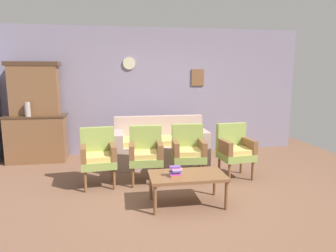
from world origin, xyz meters
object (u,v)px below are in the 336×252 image
floral_couch (161,147)px  armchair_near_cabinet (98,154)px  vase_on_cabinet (28,109)px  armchair_by_doorway (235,148)px  coffee_table (187,177)px  armchair_near_couch_end (188,149)px  side_cabinet (37,138)px  book_stack_on_table (176,171)px  armchair_row_middle (146,152)px

floral_couch → armchair_near_cabinet: same height
vase_on_cabinet → floral_couch: bearing=-8.5°
armchair_by_doorway → coffee_table: bearing=-137.7°
vase_on_cabinet → armchair_by_doorway: (3.61, -1.36, -0.57)m
coffee_table → armchair_near_couch_end: bearing=76.0°
side_cabinet → floral_couch: bearing=-13.1°
armchair_near_cabinet → floral_couch: bearing=42.4°
vase_on_cabinet → book_stack_on_table: size_ratio=1.72×
armchair_near_couch_end → armchair_by_doorway: bearing=-3.5°
armchair_near_cabinet → coffee_table: size_ratio=0.90×
armchair_near_couch_end → coffee_table: bearing=-104.0°
floral_couch → armchair_by_doorway: bearing=-41.2°
side_cabinet → armchair_row_middle: bearing=-37.2°
armchair_near_couch_end → armchair_by_doorway: (0.79, -0.05, 0.00)m
armchair_by_doorway → book_stack_on_table: armchair_by_doorway is taller
side_cabinet → armchair_by_doorway: side_cabinet is taller
armchair_near_cabinet → book_stack_on_table: (1.04, -0.96, -0.01)m
armchair_row_middle → armchair_near_couch_end: 0.71m
armchair_near_couch_end → armchair_row_middle: bearing=-176.2°
side_cabinet → vase_on_cabinet: (-0.08, -0.19, 0.60)m
floral_couch → armchair_by_doorway: 1.50m
vase_on_cabinet → coffee_table: 3.52m
side_cabinet → book_stack_on_table: 3.44m
armchair_by_doorway → coffee_table: (-1.03, -0.94, -0.12)m
armchair_by_doorway → floral_couch: bearing=138.8°
armchair_near_couch_end → armchair_by_doorway: 0.79m
armchair_near_cabinet → armchair_by_doorway: (2.23, 0.03, 0.00)m
coffee_table → book_stack_on_table: (-0.17, -0.05, 0.11)m
armchair_near_cabinet → armchair_near_couch_end: same height
armchair_row_middle → armchair_near_couch_end: bearing=3.8°
floral_couch → armchair_near_couch_end: bearing=-70.3°
armchair_near_couch_end → book_stack_on_table: bearing=-111.6°
floral_couch → armchair_near_cabinet: bearing=-137.6°
side_cabinet → coffee_table: 3.52m
armchair_near_cabinet → armchair_near_couch_end: size_ratio=1.00×
vase_on_cabinet → floral_couch: size_ratio=0.16×
armchair_by_doorway → side_cabinet: bearing=156.4°
floral_couch → coffee_table: floral_couch is taller
vase_on_cabinet → armchair_row_middle: vase_on_cabinet is taller
side_cabinet → armchair_near_couch_end: 3.12m
armchair_near_cabinet → book_stack_on_table: 1.41m
armchair_row_middle → armchair_near_cabinet: bearing=-177.3°
vase_on_cabinet → armchair_near_cabinet: 2.03m
vase_on_cabinet → coffee_table: (2.58, -2.30, -0.69)m
vase_on_cabinet → book_stack_on_table: bearing=-44.3°
armchair_by_doorway → book_stack_on_table: bearing=-140.3°
vase_on_cabinet → coffee_table: bearing=-41.7°
armchair_by_doorway → armchair_near_couch_end: bearing=176.5°
armchair_near_cabinet → coffee_table: (1.20, -0.91, -0.12)m
side_cabinet → floral_couch: (2.40, -0.56, -0.14)m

